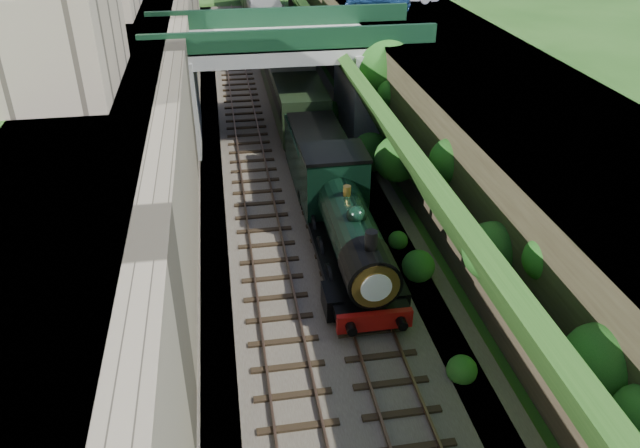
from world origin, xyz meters
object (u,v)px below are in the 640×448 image
at_px(tender, 318,160).
at_px(road_bridge, 294,72).
at_px(tree, 385,70).
at_px(locomotive, 347,227).

bearing_deg(tender, road_bridge, 91.99).
height_order(road_bridge, tender, road_bridge).
relative_size(tree, locomotive, 0.65).
xyz_separation_m(locomotive, tender, (-0.00, 7.36, -0.27)).
height_order(tree, tender, tree).
relative_size(road_bridge, locomotive, 1.56).
relative_size(road_bridge, tender, 2.67).
bearing_deg(locomotive, road_bridge, 91.00).
distance_m(tree, tender, 7.56).
relative_size(road_bridge, tree, 2.42).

